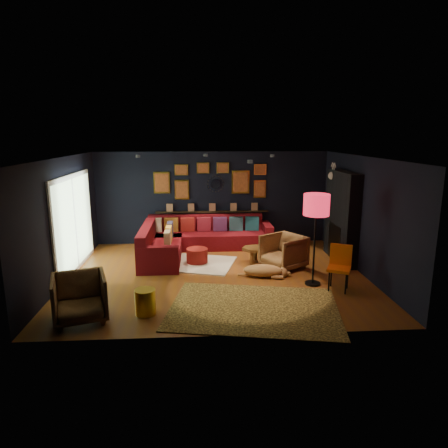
{
  "coord_description": "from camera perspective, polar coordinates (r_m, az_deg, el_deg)",
  "views": [
    {
      "loc": [
        -0.4,
        -8.43,
        3.08
      ],
      "look_at": [
        0.17,
        0.3,
        1.1
      ],
      "focal_mm": 32.0,
      "sensor_mm": 36.0,
      "label": 1
    }
  ],
  "objects": [
    {
      "name": "coffee_table",
      "position": [
        9.71,
        4.68,
        -3.78
      ],
      "size": [
        0.8,
        0.64,
        0.36
      ],
      "rotation": [
        0.0,
        0.0,
        -0.13
      ],
      "color": "brown",
      "rests_on": "shag_rug"
    },
    {
      "name": "floor",
      "position": [
        8.98,
        -1.0,
        -7.28
      ],
      "size": [
        6.5,
        6.5,
        0.0
      ],
      "primitive_type": "plane",
      "color": "brown",
      "rests_on": "ground"
    },
    {
      "name": "gold_stool",
      "position": [
        7.19,
        -11.18,
        -10.86
      ],
      "size": [
        0.36,
        0.36,
        0.45
      ],
      "primitive_type": "cylinder",
      "color": "gold",
      "rests_on": "ground"
    },
    {
      "name": "sectional",
      "position": [
        10.6,
        -4.8,
        -2.34
      ],
      "size": [
        3.41,
        2.69,
        0.86
      ],
      "color": "maroon",
      "rests_on": "ground"
    },
    {
      "name": "leopard_rug",
      "position": [
        7.37,
        4.29,
        -11.89
      ],
      "size": [
        3.35,
        2.66,
        0.02
      ],
      "primitive_type": "cube",
      "rotation": [
        0.0,
        0.0,
        -0.19
      ],
      "color": "#B69642",
      "rests_on": "ground"
    },
    {
      "name": "ledge",
      "position": [
        11.32,
        -1.68,
        1.78
      ],
      "size": [
        3.2,
        0.12,
        0.04
      ],
      "primitive_type": "cube",
      "color": "black",
      "rests_on": "room_walls"
    },
    {
      "name": "gallery_wall",
      "position": [
        11.22,
        -1.78,
        6.26
      ],
      "size": [
        3.15,
        0.04,
        1.02
      ],
      "color": "gold",
      "rests_on": "room_walls"
    },
    {
      "name": "fireplace",
      "position": [
        10.17,
        16.41,
        0.58
      ],
      "size": [
        0.31,
        1.6,
        2.2
      ],
      "color": "black",
      "rests_on": "ground"
    },
    {
      "name": "room_walls",
      "position": [
        8.56,
        -1.04,
        2.79
      ],
      "size": [
        6.5,
        6.5,
        6.5
      ],
      "color": "black",
      "rests_on": "ground"
    },
    {
      "name": "armchair_left",
      "position": [
        7.19,
        -19.94,
        -9.6
      ],
      "size": [
        1.05,
        1.01,
        0.87
      ],
      "primitive_type": "imported",
      "rotation": [
        0.0,
        0.0,
        0.31
      ],
      "color": "#C3834A",
      "rests_on": "ground"
    },
    {
      "name": "shag_rug",
      "position": [
        9.75,
        -4.59,
        -5.58
      ],
      "size": [
        2.27,
        1.91,
        0.03
      ],
      "primitive_type": "cube",
      "rotation": [
        0.0,
        0.0,
        -0.29
      ],
      "color": "silver",
      "rests_on": "ground"
    },
    {
      "name": "pouf",
      "position": [
        9.73,
        -3.86,
        -4.49
      ],
      "size": [
        0.52,
        0.52,
        0.34
      ],
      "primitive_type": "cylinder",
      "color": "maroon",
      "rests_on": "shag_rug"
    },
    {
      "name": "dog",
      "position": [
        8.83,
        5.6,
        -6.32
      ],
      "size": [
        1.24,
        0.75,
        0.37
      ],
      "primitive_type": null,
      "rotation": [
        0.0,
        0.0,
        -0.16
      ],
      "color": "#B17C4B",
      "rests_on": "leopard_rug"
    },
    {
      "name": "sunburst_mirror",
      "position": [
        11.24,
        -1.2,
        5.73
      ],
      "size": [
        0.47,
        0.16,
        0.47
      ],
      "color": "silver",
      "rests_on": "room_walls"
    },
    {
      "name": "ceiling_spots",
      "position": [
        9.25,
        -1.3,
        9.56
      ],
      "size": [
        3.3,
        2.5,
        0.06
      ],
      "color": "black",
      "rests_on": "room_walls"
    },
    {
      "name": "deer_head",
      "position": [
        10.49,
        16.07,
        6.66
      ],
      "size": [
        0.5,
        0.28,
        0.45
      ],
      "color": "white",
      "rests_on": "fireplace"
    },
    {
      "name": "armchair_right",
      "position": [
        9.4,
        8.49,
        -3.72
      ],
      "size": [
        1.12,
        1.13,
        0.87
      ],
      "primitive_type": "imported",
      "rotation": [
        0.0,
        0.0,
        -1.01
      ],
      "color": "#C3834A",
      "rests_on": "ground"
    },
    {
      "name": "floor_lamp",
      "position": [
        8.21,
        13.06,
        2.21
      ],
      "size": [
        0.52,
        0.52,
        1.91
      ],
      "color": "black",
      "rests_on": "ground"
    },
    {
      "name": "orange_chair",
      "position": [
        8.36,
        16.22,
        -5.44
      ],
      "size": [
        0.58,
        0.58,
        0.91
      ],
      "rotation": [
        0.0,
        0.0,
        -0.46
      ],
      "color": "black",
      "rests_on": "ground"
    },
    {
      "name": "sliding_door",
      "position": [
        9.66,
        -20.63,
        0.12
      ],
      "size": [
        0.06,
        2.8,
        2.2
      ],
      "color": "white",
      "rests_on": "ground"
    }
  ]
}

